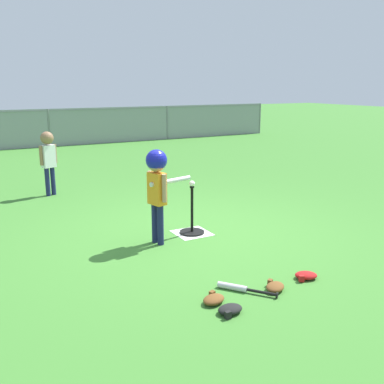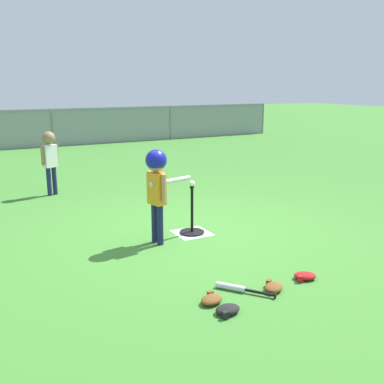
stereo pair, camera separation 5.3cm
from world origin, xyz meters
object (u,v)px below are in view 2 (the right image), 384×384
(glove_by_plate, at_px, (305,276))
(glove_tossed_aside, at_px, (273,287))
(baseball_on_tee, at_px, (192,184))
(fielder_near_left, at_px, (50,154))
(glove_outfield_drop, at_px, (228,310))
(glove_near_bats, at_px, (212,299))
(spare_bat_silver, at_px, (237,288))
(batting_tee, at_px, (192,226))
(batter_child, at_px, (157,177))

(glove_by_plate, height_order, glove_tossed_aside, same)
(baseball_on_tee, height_order, glove_by_plate, baseball_on_tee)
(fielder_near_left, relative_size, glove_outfield_drop, 4.97)
(glove_tossed_aside, relative_size, glove_outfield_drop, 1.22)
(baseball_on_tee, xyz_separation_m, glove_near_bats, (-0.74, -1.74, -0.63))
(fielder_near_left, relative_size, glove_near_bats, 4.24)
(fielder_near_left, distance_m, glove_outfield_drop, 4.98)
(glove_near_bats, xyz_separation_m, glove_outfield_drop, (0.03, -0.22, 0.00))
(baseball_on_tee, relative_size, spare_bat_silver, 0.15)
(glove_by_plate, relative_size, glove_outfield_drop, 1.21)
(batting_tee, distance_m, baseball_on_tee, 0.57)
(baseball_on_tee, relative_size, glove_by_plate, 0.28)
(glove_by_plate, bearing_deg, glove_tossed_aside, -173.42)
(batter_child, relative_size, glove_outfield_drop, 5.17)
(glove_by_plate, xyz_separation_m, glove_outfield_drop, (-1.04, -0.21, 0.00))
(glove_tossed_aside, bearing_deg, fielder_near_left, 102.70)
(glove_tossed_aside, bearing_deg, spare_bat_silver, 154.02)
(spare_bat_silver, bearing_deg, glove_near_bats, -165.32)
(glove_near_bats, distance_m, glove_outfield_drop, 0.22)
(batting_tee, bearing_deg, glove_by_plate, -79.57)
(batting_tee, height_order, batter_child, batter_child)
(batting_tee, distance_m, fielder_near_left, 3.24)
(fielder_near_left, distance_m, glove_by_plate, 4.99)
(spare_bat_silver, distance_m, glove_outfield_drop, 0.43)
(glove_by_plate, bearing_deg, glove_outfield_drop, -168.74)
(fielder_near_left, distance_m, glove_near_bats, 4.76)
(glove_near_bats, bearing_deg, batting_tee, 67.01)
(batter_child, height_order, glove_by_plate, batter_child)
(batter_child, bearing_deg, glove_near_bats, -97.20)
(batting_tee, distance_m, batter_child, 0.91)
(glove_tossed_aside, bearing_deg, batting_tee, 86.64)
(batting_tee, distance_m, glove_near_bats, 1.90)
(batting_tee, xyz_separation_m, glove_tossed_aside, (-0.11, -1.81, -0.06))
(glove_near_bats, bearing_deg, baseball_on_tee, 67.01)
(spare_bat_silver, relative_size, glove_tossed_aside, 1.79)
(baseball_on_tee, relative_size, glove_outfield_drop, 0.33)
(batting_tee, relative_size, glove_outfield_drop, 2.80)
(glove_near_bats, height_order, glove_outfield_drop, same)
(batter_child, bearing_deg, glove_by_plate, -62.19)
(batter_child, distance_m, spare_bat_silver, 1.73)
(glove_near_bats, relative_size, glove_outfield_drop, 1.17)
(glove_near_bats, relative_size, glove_tossed_aside, 0.96)
(fielder_near_left, height_order, glove_near_bats, fielder_near_left)
(fielder_near_left, bearing_deg, glove_outfield_drop, -84.61)
(fielder_near_left, height_order, glove_tossed_aside, fielder_near_left)
(glove_by_plate, bearing_deg, fielder_near_left, 107.69)
(fielder_near_left, bearing_deg, batting_tee, -68.22)
(baseball_on_tee, xyz_separation_m, glove_outfield_drop, (-0.71, -1.97, -0.63))
(baseball_on_tee, relative_size, batter_child, 0.06)
(spare_bat_silver, distance_m, glove_by_plate, 0.75)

